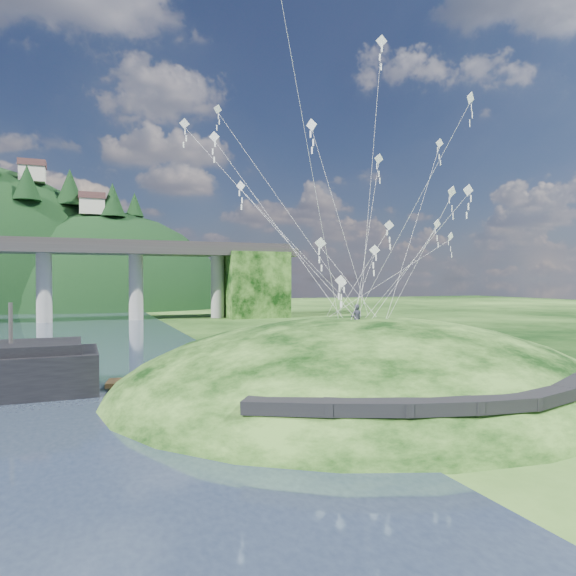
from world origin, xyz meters
name	(u,v)px	position (x,y,z in m)	size (l,w,h in m)	color
ground	(263,406)	(0.00, 0.00, 0.00)	(320.00, 320.00, 0.00)	black
grass_hill	(363,410)	(8.00, 2.00, -1.50)	(36.00, 32.00, 13.00)	black
footpath	(477,395)	(7.46, -9.74, 2.08)	(22.29, 5.84, 0.83)	black
wooden_dock	(204,380)	(-2.02, 7.22, 0.42)	(13.43, 4.51, 0.95)	#3B2A18
kite_flyers	(356,304)	(7.50, 2.03, 5.91)	(1.63, 2.08, 1.95)	#272834
kite_swarm	(343,167)	(7.42, 3.83, 15.70)	(20.63, 18.02, 20.10)	silver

